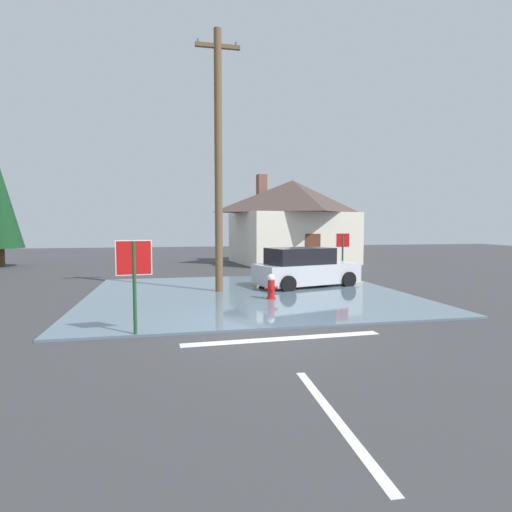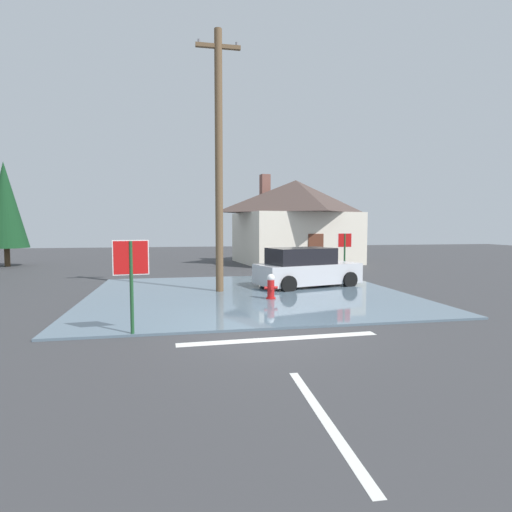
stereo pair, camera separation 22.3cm
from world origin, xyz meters
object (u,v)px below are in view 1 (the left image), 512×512
at_px(fire_hydrant, 271,288).
at_px(parked_car, 305,268).
at_px(stop_sign_far, 343,247).
at_px(pine_tree_mid_left, 0,205).
at_px(house, 292,220).
at_px(stop_sign_near, 134,268).
at_px(utility_pole, 218,159).

bearing_deg(fire_hydrant, parked_car, 51.81).
height_order(fire_hydrant, parked_car, parked_car).
height_order(fire_hydrant, stop_sign_far, stop_sign_far).
bearing_deg(pine_tree_mid_left, house, -2.48).
xyz_separation_m(house, parked_car, (-2.77, -10.91, -2.10)).
xyz_separation_m(house, pine_tree_mid_left, (-18.03, 0.78, 0.87)).
relative_size(fire_hydrant, house, 0.10).
bearing_deg(house, stop_sign_far, -91.63).
distance_m(stop_sign_far, parked_car, 3.32).
bearing_deg(stop_sign_near, parked_car, 46.07).
relative_size(stop_sign_far, pine_tree_mid_left, 0.34).
bearing_deg(house, utility_pole, -118.56).
height_order(stop_sign_far, pine_tree_mid_left, pine_tree_mid_left).
height_order(fire_hydrant, pine_tree_mid_left, pine_tree_mid_left).
relative_size(utility_pole, parked_car, 2.11).
bearing_deg(pine_tree_mid_left, stop_sign_near, -62.91).
bearing_deg(pine_tree_mid_left, fire_hydrant, -47.18).
xyz_separation_m(stop_sign_far, house, (0.25, 8.86, 1.36)).
xyz_separation_m(utility_pole, pine_tree_mid_left, (-11.73, 12.36, -1.15)).
bearing_deg(parked_car, stop_sign_far, 39.09).
xyz_separation_m(fire_hydrant, stop_sign_far, (4.55, 4.63, 1.07)).
distance_m(fire_hydrant, parked_car, 3.31).
distance_m(stop_sign_far, house, 8.97).
relative_size(stop_sign_near, utility_pole, 0.23).
height_order(stop_sign_near, stop_sign_far, stop_sign_near).
bearing_deg(stop_sign_near, stop_sign_far, 44.18).
distance_m(fire_hydrant, house, 14.52).
bearing_deg(stop_sign_near, house, 62.83).
height_order(stop_sign_near, parked_car, stop_sign_near).
height_order(house, parked_car, house).
distance_m(stop_sign_near, stop_sign_far, 11.96).
xyz_separation_m(stop_sign_near, fire_hydrant, (4.03, 3.71, -1.10)).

